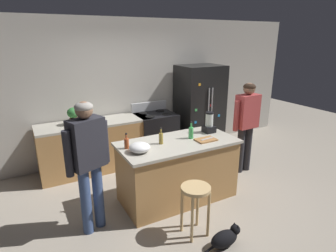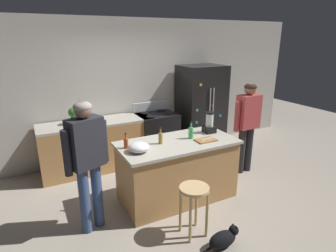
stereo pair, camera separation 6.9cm
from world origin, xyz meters
name	(u,v)px [view 1 (the left image)]	position (x,y,z in m)	size (l,w,h in m)	color
ground_plane	(177,197)	(0.00, 0.00, 0.00)	(14.00, 14.00, 0.00)	#9E9384
back_wall	(128,90)	(0.00, 1.95, 1.35)	(8.00, 0.10, 2.70)	#BCB7AD
kitchen_island	(178,170)	(0.00, 0.00, 0.46)	(1.72, 0.85, 0.91)	#B7844C
back_counter_run	(97,146)	(-0.80, 1.55, 0.46)	(2.00, 0.64, 0.91)	#B7844C
refrigerator	(199,108)	(1.41, 1.50, 0.90)	(0.90, 0.73, 1.80)	black
stove_range	(155,135)	(0.38, 1.52, 0.47)	(0.76, 0.65, 1.09)	black
person_by_island_left	(88,156)	(-1.30, -0.13, 1.01)	(0.58, 0.35, 1.67)	#384C7A
person_by_sink_right	(247,119)	(1.51, 0.21, 0.98)	(0.59, 0.23, 1.62)	#26262B
bar_stool	(195,198)	(-0.23, -0.82, 0.51)	(0.36, 0.36, 0.65)	tan
cat	(225,238)	(-0.04, -1.17, 0.11)	(0.52, 0.18, 0.26)	black
potted_plant	(73,115)	(-1.15, 1.55, 1.09)	(0.20, 0.20, 0.30)	brown
blender_appliance	(209,124)	(0.64, 0.13, 1.05)	(0.17, 0.17, 0.33)	black
bottle_vinegar	(161,138)	(-0.25, 0.04, 1.00)	(0.06, 0.06, 0.24)	olive
bottle_soda	(191,132)	(0.24, 0.03, 1.01)	(0.07, 0.07, 0.26)	#3FB259
bottle_cooking_sauce	(127,143)	(-0.74, 0.10, 0.99)	(0.06, 0.06, 0.22)	#B24C26
mixing_bowl	(140,147)	(-0.63, -0.09, 0.97)	(0.28, 0.28, 0.12)	white
cutting_board	(206,140)	(0.38, -0.15, 0.92)	(0.30, 0.20, 0.02)	#9E6B3D
chef_knife	(207,139)	(0.40, -0.15, 0.94)	(0.22, 0.03, 0.01)	#B7BABF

